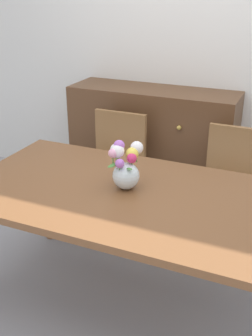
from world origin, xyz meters
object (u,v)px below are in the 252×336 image
dresser (152,146)px  flower_vase (126,167)px  dining_table (124,205)px  chair_left (115,163)px  chair_right (232,183)px

dresser → flower_vase: flower_vase is taller
dining_table → chair_left: chair_left is taller
chair_right → flower_vase: (-0.46, -0.79, 0.37)m
dining_table → chair_right: bearing=61.6°
chair_right → dresser: (-0.78, 0.50, -0.02)m
flower_vase → chair_left: bearing=119.0°
dining_table → dresser: 1.38m
chair_left → chair_right: size_ratio=1.00×
chair_left → dresser: bearing=-104.0°
dresser → flower_vase: 1.38m
dining_table → chair_left: bearing=118.4°
chair_left → flower_vase: size_ratio=3.37×
dining_table → flower_vase: bearing=105.8°
dining_table → dresser: dresser is taller
chair_right → flower_vase: size_ratio=3.37×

